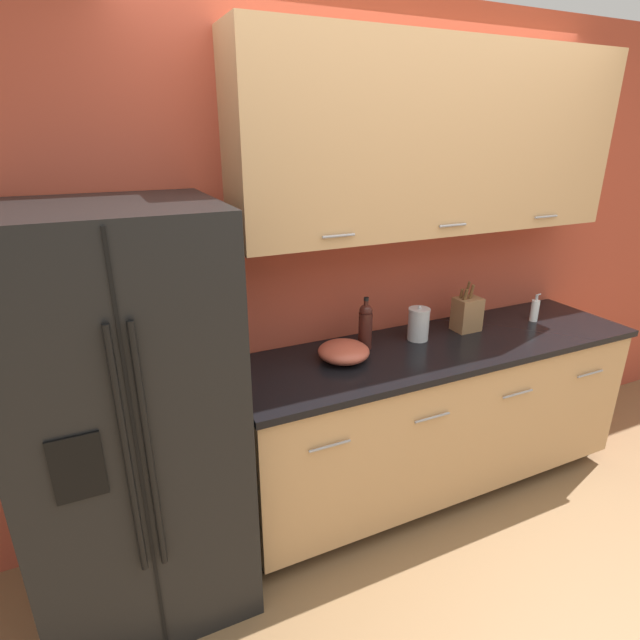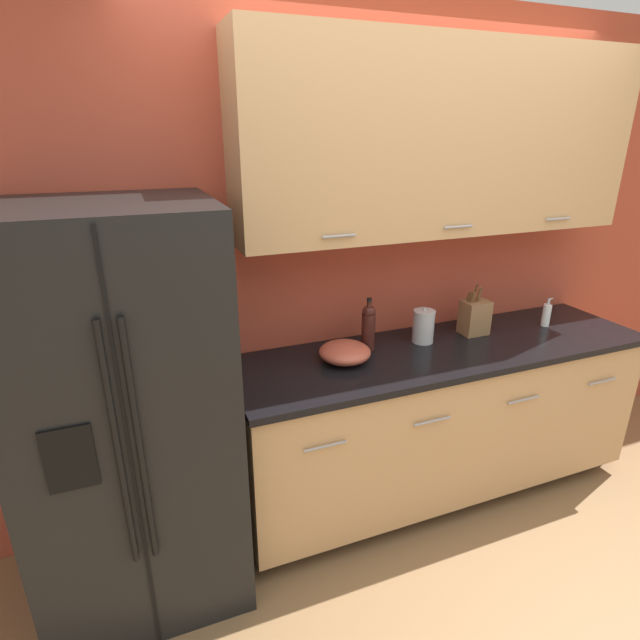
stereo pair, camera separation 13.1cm
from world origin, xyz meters
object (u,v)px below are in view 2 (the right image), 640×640
Objects in this scene: wine_bottle at (368,326)px; mixing_bowl at (345,352)px; knife_block at (475,317)px; refrigerator at (129,416)px; soap_dispenser at (546,315)px; steel_canister at (423,326)px.

wine_bottle is 0.21m from mixing_bowl.
knife_block reaches higher than mixing_bowl.
refrigerator is 1.03m from mixing_bowl.
refrigerator reaches higher than knife_block.
wine_bottle is at bearing 178.04° from knife_block.
wine_bottle reaches higher than mixing_bowl.
mixing_bowl is at bearing -175.32° from knife_block.
mixing_bowl is (-0.17, -0.09, -0.08)m from wine_bottle.
mixing_bowl is at bearing -179.49° from soap_dispenser.
refrigerator is 1.53m from steel_canister.
soap_dispenser is (0.47, -0.06, -0.03)m from knife_block.
refrigerator reaches higher than mixing_bowl.
steel_canister reaches higher than soap_dispenser.
soap_dispenser is 1.30m from mixing_bowl.
soap_dispenser is (2.32, 0.10, 0.10)m from refrigerator.
refrigerator is 2.33m from soap_dispenser.
knife_block is at bearing -1.96° from wine_bottle.
refrigerator reaches higher than soap_dispenser.
knife_block is 0.83m from mixing_bowl.
knife_block is 0.33m from steel_canister.
wine_bottle is at bearing 27.53° from mixing_bowl.
steel_canister is (0.32, -0.02, -0.04)m from wine_bottle.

